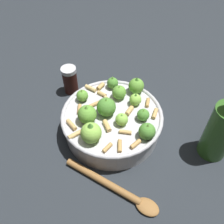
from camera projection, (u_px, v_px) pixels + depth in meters
ground_plane at (112, 130)px, 0.65m from camera, size 2.40×2.40×0.00m
cooking_pan at (112, 120)px, 0.62m from camera, size 0.25×0.25×0.12m
pepper_shaker at (70, 80)px, 0.72m from camera, size 0.04×0.04×0.09m
olive_oil_bottle at (221, 131)px, 0.55m from camera, size 0.07×0.07×0.20m
wooden_spoon at (116, 189)px, 0.54m from camera, size 0.08×0.23×0.02m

